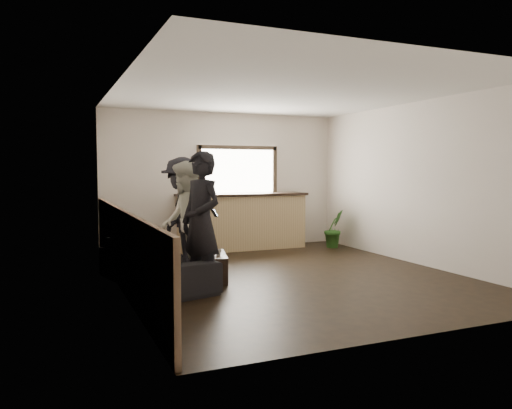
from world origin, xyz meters
name	(u,v)px	position (x,y,z in m)	size (l,w,h in m)	color
ground	(288,276)	(0.00, 0.00, 0.00)	(5.00, 6.00, 0.01)	black
room_shell	(243,181)	(-0.74, 0.00, 1.47)	(5.01, 6.01, 2.80)	silver
bar_counter	(242,218)	(0.30, 2.70, 0.64)	(2.70, 0.68, 2.13)	tan
sofa	(156,262)	(-2.00, 0.21, 0.32)	(2.18, 0.85, 0.64)	black
coffee_table	(209,267)	(-1.20, 0.21, 0.19)	(0.48, 0.87, 0.39)	black
cup_a	(199,249)	(-1.30, 0.41, 0.44)	(0.12, 0.12, 0.10)	silver
cup_b	(218,252)	(-1.11, 0.04, 0.43)	(0.09, 0.09, 0.09)	silver
potted_plant	(334,229)	(2.15, 2.13, 0.40)	(0.44, 0.35, 0.80)	#2D6623
person_a	(201,222)	(-1.52, -0.46, 0.94)	(0.67, 0.80, 1.88)	black
person_b	(185,221)	(-1.55, 0.26, 0.88)	(0.82, 0.97, 1.76)	silver
person_c	(182,215)	(-1.41, 0.95, 0.92)	(0.78, 1.24, 1.83)	black
person_d	(185,218)	(-1.15, 1.78, 0.78)	(0.84, 0.97, 1.56)	black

